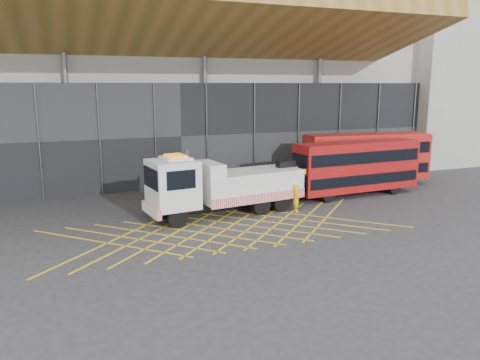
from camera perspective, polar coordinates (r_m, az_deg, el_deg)
name	(u,v)px	position (r m, az deg, el deg)	size (l,w,h in m)	color
ground_plane	(199,232)	(25.63, -5.08, -6.38)	(120.00, 120.00, 0.00)	#2C2C2E
road_markings	(226,229)	(26.09, -1.68, -6.00)	(19.96, 7.16, 0.01)	yellow
construction_building	(159,72)	(42.74, -9.84, 12.88)	(55.00, 23.97, 18.00)	#969791
east_building	(446,64)	(55.29, 23.84, 12.82)	(15.00, 12.00, 20.00)	gray
recovery_truck	(222,185)	(28.43, -2.24, -0.67)	(11.61, 4.01, 4.02)	black
bus_towed	(357,166)	(34.55, 14.03, 1.70)	(9.69, 2.77, 3.89)	maroon
bus_second	(367,157)	(38.29, 15.17, 2.75)	(10.26, 3.45, 4.09)	#AD140F
worker	(297,198)	(29.65, 6.91, -2.15)	(0.65, 0.43, 1.78)	yellow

